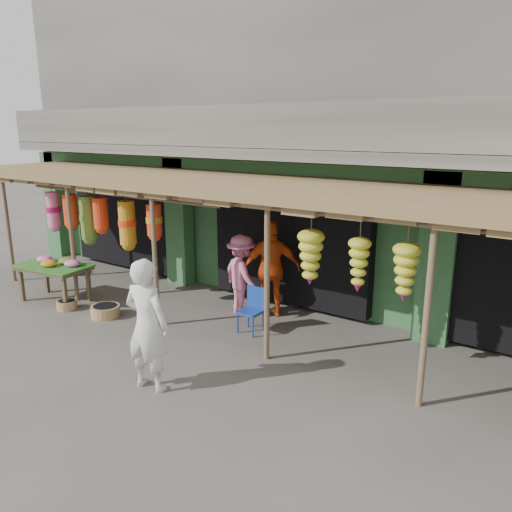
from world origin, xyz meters
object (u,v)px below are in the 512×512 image
Objects in this scene: blue_chair at (253,307)px; person_front at (147,325)px; flower_table at (55,267)px; person_vendor at (271,269)px; person_shopper at (242,275)px.

person_front reaches higher than blue_chair.
flower_table is 0.87× the size of person_vendor.
person_front is 1.00× the size of person_vendor.
person_front reaches higher than person_vendor.
blue_chair is at bearing -97.44° from person_front.
person_front is 3.23m from person_shopper.
person_vendor reaches higher than blue_chair.
person_shopper is at bearing -13.55° from person_vendor.
person_vendor is at bearing 100.10° from blue_chair.
person_shopper is (-0.68, 0.58, 0.35)m from blue_chair.
flower_table is at bearing -166.50° from blue_chair.
person_front is at bearing -26.14° from flower_table.
flower_table is 4.13m from person_shopper.
person_vendor is 0.61m from person_shopper.
flower_table is 4.61m from blue_chair.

